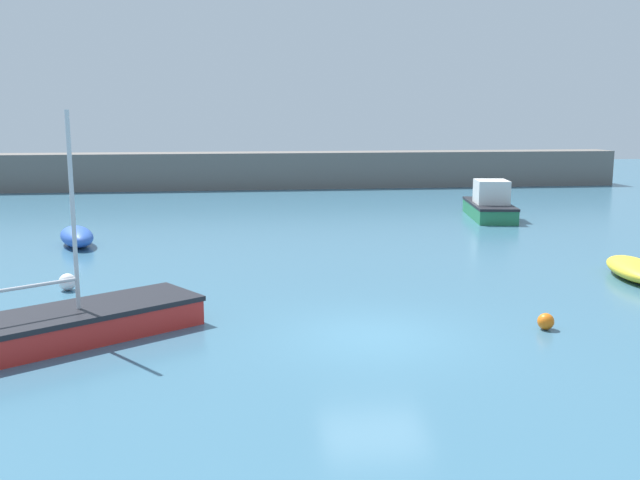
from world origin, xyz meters
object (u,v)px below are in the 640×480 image
at_px(motorboat_grey_hull, 490,205).
at_px(mooring_buoy_white, 67,282).
at_px(sailboat_tall_mast, 79,322).
at_px(rowboat_white_midwater, 635,269).
at_px(open_tender_yellow, 77,236).
at_px(mooring_buoy_orange, 546,321).

bearing_deg(motorboat_grey_hull, mooring_buoy_white, 134.98).
distance_m(sailboat_tall_mast, mooring_buoy_white, 4.84).
distance_m(rowboat_white_midwater, motorboat_grey_hull, 13.08).
bearing_deg(motorboat_grey_hull, open_tender_yellow, 114.94).
relative_size(rowboat_white_midwater, mooring_buoy_orange, 8.81).
bearing_deg(motorboat_grey_hull, rowboat_white_midwater, -171.16).
xyz_separation_m(sailboat_tall_mast, mooring_buoy_white, (-1.27, 4.67, -0.12)).
bearing_deg(mooring_buoy_orange, motorboat_grey_hull, 73.71).
height_order(open_tender_yellow, mooring_buoy_white, open_tender_yellow).
bearing_deg(mooring_buoy_white, sailboat_tall_mast, -74.73).
distance_m(rowboat_white_midwater, mooring_buoy_white, 17.26).
bearing_deg(mooring_buoy_white, mooring_buoy_orange, -23.77).
bearing_deg(mooring_buoy_orange, sailboat_tall_mast, 176.31).
relative_size(motorboat_grey_hull, mooring_buoy_white, 10.65).
relative_size(mooring_buoy_orange, mooring_buoy_white, 0.79).
distance_m(rowboat_white_midwater, mooring_buoy_orange, 6.91).
bearing_deg(rowboat_white_midwater, open_tender_yellow, 76.50).
bearing_deg(rowboat_white_midwater, motorboat_grey_hull, 9.12).
relative_size(rowboat_white_midwater, mooring_buoy_white, 6.96).
xyz_separation_m(rowboat_white_midwater, motorboat_grey_hull, (0.14, 13.08, 0.37)).
bearing_deg(mooring_buoy_white, open_tender_yellow, 99.40).
bearing_deg(sailboat_tall_mast, open_tender_yellow, 67.41).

